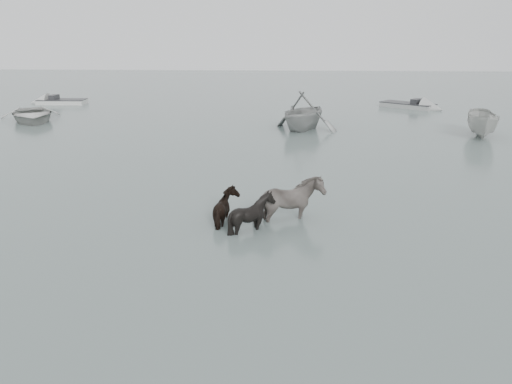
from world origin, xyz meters
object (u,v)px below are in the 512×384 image
Objects in this scene: pony_pinto at (288,193)px; pony_dark at (228,200)px; pony_black at (252,206)px; rowboat_lead at (31,113)px.

pony_pinto is 1.85m from pony_dark.
pony_black reaches higher than rowboat_lead.
rowboat_lead is at bearing 17.44° from pony_dark.
rowboat_lead is (-15.76, 18.33, -0.17)m from pony_black.
pony_pinto reaches higher than pony_dark.
pony_black reaches higher than pony_dark.
pony_dark reaches higher than rowboat_lead.
pony_black is at bearing -77.97° from rowboat_lead.
pony_dark is 0.25× the size of rowboat_lead.
rowboat_lead is (-16.82, 17.53, -0.35)m from pony_pinto.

